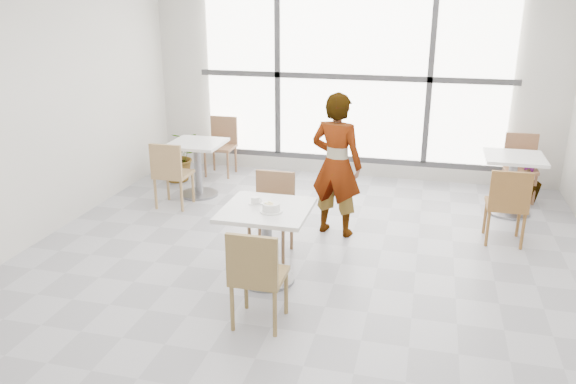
% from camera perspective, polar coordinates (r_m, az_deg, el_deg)
% --- Properties ---
extents(floor, '(7.00, 7.00, 0.00)m').
position_cam_1_polar(floor, '(5.56, 0.77, -8.79)').
color(floor, '#9E9EA5').
rests_on(floor, ground).
extents(wall_back, '(6.00, 0.00, 6.00)m').
position_cam_1_polar(wall_back, '(8.42, 6.50, 11.53)').
color(wall_back, silver).
rests_on(wall_back, ground).
extents(wall_front, '(6.00, 0.00, 6.00)m').
position_cam_1_polar(wall_front, '(2.03, -23.69, -15.62)').
color(wall_front, silver).
rests_on(wall_front, ground).
extents(wall_left, '(0.00, 7.00, 7.00)m').
position_cam_1_polar(wall_left, '(6.41, -26.46, 7.26)').
color(wall_left, silver).
rests_on(wall_left, ground).
extents(window, '(4.60, 0.07, 2.52)m').
position_cam_1_polar(window, '(8.36, 6.44, 11.47)').
color(window, white).
rests_on(window, ground).
extents(main_table, '(0.80, 0.80, 0.75)m').
position_cam_1_polar(main_table, '(5.32, -2.16, -3.90)').
color(main_table, silver).
rests_on(main_table, ground).
extents(chair_near, '(0.42, 0.42, 0.87)m').
position_cam_1_polar(chair_near, '(4.59, -3.22, -8.13)').
color(chair_near, olive).
rests_on(chair_near, ground).
extents(chair_far, '(0.42, 0.42, 0.87)m').
position_cam_1_polar(chair_far, '(5.94, -1.54, -1.58)').
color(chair_far, '#886140').
rests_on(chair_far, ground).
extents(oatmeal_bowl, '(0.21, 0.21, 0.09)m').
position_cam_1_polar(oatmeal_bowl, '(5.12, -1.71, -1.54)').
color(oatmeal_bowl, white).
rests_on(oatmeal_bowl, main_table).
extents(coffee_cup, '(0.16, 0.13, 0.07)m').
position_cam_1_polar(coffee_cup, '(5.33, -3.30, -0.89)').
color(coffee_cup, white).
rests_on(coffee_cup, main_table).
extents(person, '(0.67, 0.52, 1.63)m').
position_cam_1_polar(person, '(6.34, 4.91, 2.73)').
color(person, black).
rests_on(person, ground).
extents(bg_table_left, '(0.70, 0.70, 0.75)m').
position_cam_1_polar(bg_table_left, '(7.77, -9.11, 3.11)').
color(bg_table_left, white).
rests_on(bg_table_left, ground).
extents(bg_table_right, '(0.70, 0.70, 0.75)m').
position_cam_1_polar(bg_table_right, '(7.54, 21.68, 1.48)').
color(bg_table_right, white).
rests_on(bg_table_right, ground).
extents(bg_chair_left_near, '(0.42, 0.42, 0.87)m').
position_cam_1_polar(bg_chair_left_near, '(7.34, -11.78, 2.11)').
color(bg_chair_left_near, '#A37F50').
rests_on(bg_chair_left_near, ground).
extents(bg_chair_left_far, '(0.42, 0.42, 0.87)m').
position_cam_1_polar(bg_chair_left_far, '(8.71, -6.68, 5.07)').
color(bg_chair_left_far, '#8B6142').
rests_on(bg_chair_left_far, ground).
extents(bg_chair_right_near, '(0.42, 0.42, 0.87)m').
position_cam_1_polar(bg_chair_right_near, '(6.56, 21.26, -0.91)').
color(bg_chair_right_near, brown).
rests_on(bg_chair_right_near, ground).
extents(bg_chair_right_far, '(0.42, 0.42, 0.87)m').
position_cam_1_polar(bg_chair_right_far, '(8.19, 22.37, 2.82)').
color(bg_chair_right_far, '#8D5E3E').
rests_on(bg_chair_right_far, ground).
extents(plant_left, '(0.86, 0.81, 0.76)m').
position_cam_1_polar(plant_left, '(8.49, -10.99, 3.64)').
color(plant_left, '#3F763A').
rests_on(plant_left, ground).
extents(plant_right, '(0.39, 0.39, 0.66)m').
position_cam_1_polar(plant_right, '(8.12, 23.00, 1.33)').
color(plant_right, '#547E3B').
rests_on(plant_right, ground).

